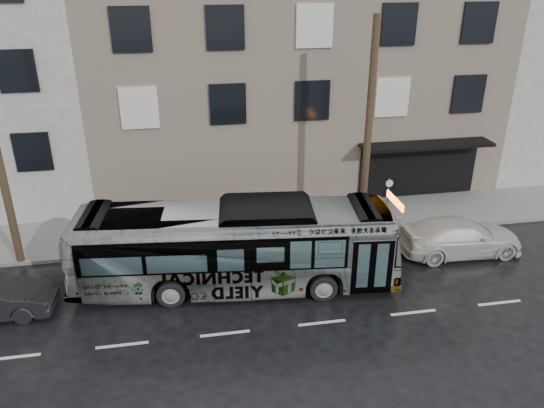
{
  "coord_description": "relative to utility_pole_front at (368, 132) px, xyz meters",
  "views": [
    {
      "loc": [
        -0.94,
        -16.28,
        10.77
      ],
      "look_at": [
        2.42,
        2.5,
        2.14
      ],
      "focal_mm": 35.0,
      "sensor_mm": 36.0,
      "label": 1
    }
  ],
  "objects": [
    {
      "name": "ground",
      "position": [
        -6.5,
        -3.3,
        -4.65
      ],
      "size": [
        120.0,
        120.0,
        0.0
      ],
      "primitive_type": "plane",
      "color": "black",
      "rests_on": "ground"
    },
    {
      "name": "sidewalk",
      "position": [
        -6.5,
        1.6,
        -4.58
      ],
      "size": [
        90.0,
        3.6,
        0.15
      ],
      "primitive_type": "cube",
      "color": "gray",
      "rests_on": "ground"
    },
    {
      "name": "building_taupe",
      "position": [
        -1.5,
        9.4,
        0.85
      ],
      "size": [
        20.0,
        12.0,
        11.0
      ],
      "primitive_type": "cube",
      "color": "#7C6B60",
      "rests_on": "ground"
    },
    {
      "name": "utility_pole_front",
      "position": [
        0.0,
        0.0,
        0.0
      ],
      "size": [
        0.3,
        0.3,
        9.0
      ],
      "primitive_type": "cylinder",
      "color": "#503D28",
      "rests_on": "sidewalk"
    },
    {
      "name": "sign_post",
      "position": [
        1.1,
        0.0,
        -3.3
      ],
      "size": [
        0.06,
        0.06,
        2.4
      ],
      "primitive_type": "cylinder",
      "color": "slate",
      "rests_on": "sidewalk"
    },
    {
      "name": "bus",
      "position": [
        -5.82,
        -3.04,
        -3.04
      ],
      "size": [
        11.75,
        3.91,
        3.21
      ],
      "primitive_type": "imported",
      "rotation": [
        0.0,
        0.0,
        1.46
      ],
      "color": "#B2B2B2",
      "rests_on": "ground"
    },
    {
      "name": "white_sedan",
      "position": [
        3.4,
        -2.23,
        -3.92
      ],
      "size": [
        5.08,
        2.16,
        1.46
      ],
      "primitive_type": "imported",
      "rotation": [
        0.0,
        0.0,
        1.55
      ],
      "color": "beige",
      "rests_on": "ground"
    }
  ]
}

